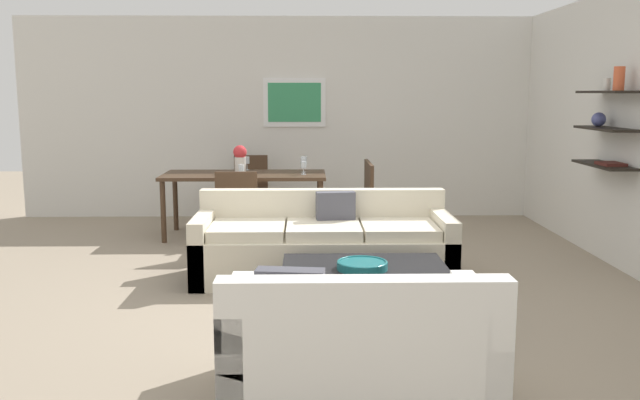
{
  "coord_description": "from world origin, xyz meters",
  "views": [
    {
      "loc": [
        -0.02,
        -5.73,
        1.69
      ],
      "look_at": [
        0.1,
        0.2,
        0.75
      ],
      "focal_mm": 37.95,
      "sensor_mm": 36.0,
      "label": 1
    }
  ],
  "objects": [
    {
      "name": "ground_plane",
      "position": [
        0.0,
        0.0,
        0.0
      ],
      "size": [
        18.0,
        18.0,
        0.0
      ],
      "primitive_type": "plane",
      "color": "gray"
    },
    {
      "name": "back_wall_unit",
      "position": [
        0.29,
        3.53,
        1.35
      ],
      "size": [
        8.4,
        0.09,
        2.7
      ],
      "color": "silver",
      "rests_on": "ground"
    },
    {
      "name": "right_wall_shelf_unit",
      "position": [
        3.03,
        0.6,
        1.35
      ],
      "size": [
        0.34,
        8.2,
        2.7
      ],
      "color": "silver",
      "rests_on": "ground"
    },
    {
      "name": "sofa_beige",
      "position": [
        0.13,
        0.34,
        0.29
      ],
      "size": [
        2.33,
        0.9,
        0.78
      ],
      "color": "beige",
      "rests_on": "ground"
    },
    {
      "name": "loveseat_white",
      "position": [
        0.26,
        -2.14,
        0.29
      ],
      "size": [
        1.49,
        0.9,
        0.78
      ],
      "color": "white",
      "rests_on": "ground"
    },
    {
      "name": "coffee_table",
      "position": [
        0.42,
        -0.79,
        0.19
      ],
      "size": [
        1.26,
        1.02,
        0.38
      ],
      "color": "black",
      "rests_on": "ground"
    },
    {
      "name": "decorative_bowl",
      "position": [
        0.39,
        -0.8,
        0.41
      ],
      "size": [
        0.38,
        0.38,
        0.06
      ],
      "color": "#19666B",
      "rests_on": "coffee_table"
    },
    {
      "name": "dining_table",
      "position": [
        -0.76,
        2.21,
        0.68
      ],
      "size": [
        1.91,
        0.84,
        0.75
      ],
      "color": "#422D1E",
      "rests_on": "ground"
    },
    {
      "name": "dining_chair_right_near",
      "position": [
        0.6,
        2.02,
        0.5
      ],
      "size": [
        0.44,
        0.44,
        0.88
      ],
      "color": "#422D1E",
      "rests_on": "ground"
    },
    {
      "name": "dining_chair_foot",
      "position": [
        -0.76,
        1.38,
        0.5
      ],
      "size": [
        0.44,
        0.44,
        0.88
      ],
      "color": "#422D1E",
      "rests_on": "ground"
    },
    {
      "name": "dining_chair_right_far",
      "position": [
        0.6,
        2.4,
        0.5
      ],
      "size": [
        0.44,
        0.44,
        0.88
      ],
      "color": "#422D1E",
      "rests_on": "ground"
    },
    {
      "name": "dining_chair_head",
      "position": [
        -0.76,
        3.04,
        0.5
      ],
      "size": [
        0.44,
        0.44,
        0.88
      ],
      "color": "#422D1E",
      "rests_on": "ground"
    },
    {
      "name": "wine_glass_right_far",
      "position": [
        -0.06,
        2.31,
        0.89
      ],
      "size": [
        0.07,
        0.07,
        0.19
      ],
      "color": "silver",
      "rests_on": "dining_table"
    },
    {
      "name": "wine_glass_foot",
      "position": [
        -0.76,
        1.85,
        0.85
      ],
      "size": [
        0.06,
        0.06,
        0.15
      ],
      "color": "silver",
      "rests_on": "dining_table"
    },
    {
      "name": "wine_glass_right_near",
      "position": [
        -0.06,
        2.1,
        0.85
      ],
      "size": [
        0.06,
        0.06,
        0.15
      ],
      "color": "silver",
      "rests_on": "dining_table"
    },
    {
      "name": "wine_glass_head",
      "position": [
        -0.76,
        2.57,
        0.86
      ],
      "size": [
        0.06,
        0.06,
        0.17
      ],
      "color": "silver",
      "rests_on": "dining_table"
    },
    {
      "name": "centerpiece_vase",
      "position": [
        -0.81,
        2.25,
        0.93
      ],
      "size": [
        0.16,
        0.16,
        0.33
      ],
      "color": "silver",
      "rests_on": "dining_table"
    }
  ]
}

